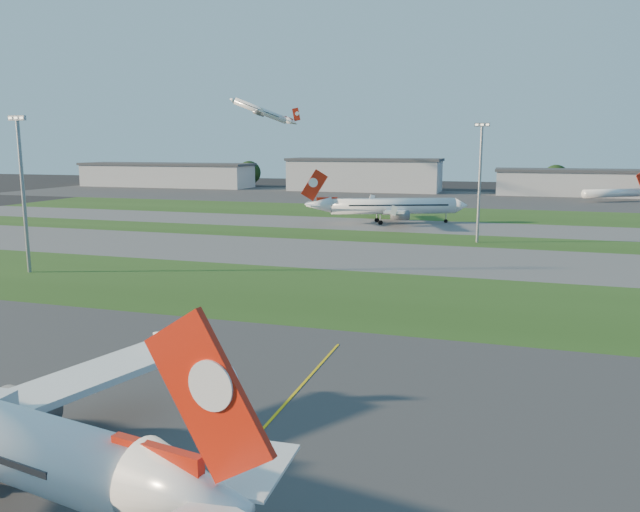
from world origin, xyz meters
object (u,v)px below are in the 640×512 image
at_px(mini_jet_near, 613,193).
at_px(light_mast_centre, 480,175).
at_px(light_mast_west, 22,184).
at_px(airliner_taxiing, 392,206).

xyz_separation_m(mini_jet_near, light_mast_centre, (-43.31, -119.86, 11.53)).
xyz_separation_m(mini_jet_near, light_mast_west, (-113.31, -175.86, 11.53)).
bearing_deg(light_mast_centre, mini_jet_near, 70.13).
distance_m(airliner_taxiing, mini_jet_near, 113.93).
height_order(airliner_taxiing, light_mast_west, light_mast_west).
relative_size(airliner_taxiing, light_mast_west, 1.56).
relative_size(mini_jet_near, light_mast_west, 0.95).
bearing_deg(light_mast_centre, airliner_taxiing, 130.85).
height_order(mini_jet_near, light_mast_west, light_mast_west).
height_order(airliner_taxiing, light_mast_centre, light_mast_centre).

